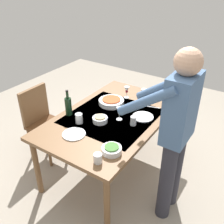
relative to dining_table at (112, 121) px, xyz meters
The scene contains 17 objects.
ground_plane 0.68m from the dining_table, ahead, with size 6.00×6.00×0.00m, color #9E9384.
dining_table is the anchor object (origin of this frame).
chair_near 0.94m from the dining_table, 75.55° to the right, with size 0.40×0.40×0.91m.
person_server 0.85m from the dining_table, 76.93° to the left, with size 0.42×0.61×1.69m.
wine_bottle 0.51m from the dining_table, 60.42° to the right, with size 0.07×0.07×0.30m.
wine_glass_left 0.51m from the dining_table, 168.86° to the right, with size 0.07×0.07×0.15m.
wine_glass_right 0.20m from the dining_table, 79.99° to the left, with size 0.07×0.07×0.15m.
water_cup_near_left 0.39m from the dining_table, 34.49° to the right, with size 0.08×0.08×0.11m, color silver.
water_cup_near_right 0.31m from the dining_table, 84.84° to the left, with size 0.06×0.06×0.10m, color silver.
water_cup_far_left 0.77m from the dining_table, 24.61° to the left, with size 0.08×0.08×0.09m, color silver.
water_cup_far_right 0.65m from the dining_table, behind, with size 0.08×0.08×0.09m, color silver.
serving_bowl_pasta 0.29m from the dining_table, 144.79° to the right, with size 0.30×0.30×0.07m.
side_bowl_salad 0.64m from the dining_table, 33.28° to the left, with size 0.18×0.18×0.07m.
side_bowl_bread 0.20m from the dining_table, 12.85° to the right, with size 0.16×0.16×0.07m.
dinner_plate_near 0.52m from the dining_table, 12.99° to the right, with size 0.23×0.23×0.01m, color silver.
dinner_plate_far 0.35m from the dining_table, 118.78° to the left, with size 0.23×0.23×0.01m, color silver.
table_fork 0.52m from the dining_table, 145.97° to the left, with size 0.01×0.18×0.01m, color silver.
Camera 1 is at (2.01, 1.33, 2.22)m, focal length 41.09 mm.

